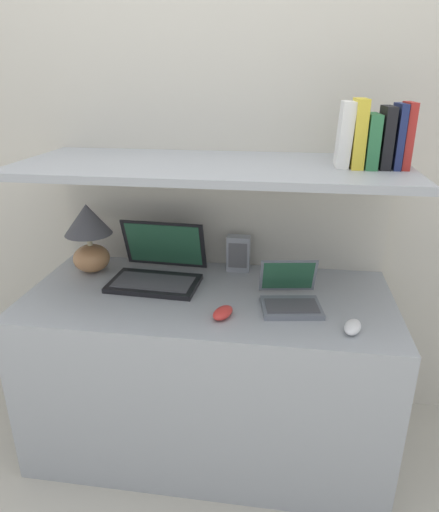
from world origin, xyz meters
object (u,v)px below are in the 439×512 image
at_px(computer_mouse, 223,313).
at_px(book_yellow, 358,133).
at_px(laptop_large, 158,269).
at_px(book_red, 406,136).
at_px(laptop_small, 290,297).
at_px(book_black, 385,137).
at_px(book_green, 371,141).
at_px(second_mouse, 353,327).
at_px(book_navy, 397,136).
at_px(router_box, 238,253).
at_px(table_lamp, 89,233).
at_px(book_white, 345,134).

height_order(computer_mouse, book_yellow, book_yellow).
relative_size(laptop_large, book_red, 1.72).
bearing_deg(book_yellow, laptop_small, -148.95).
distance_m(book_black, book_green, 0.05).
distance_m(second_mouse, book_yellow, 0.66).
xyz_separation_m(laptop_small, book_navy, (0.33, 0.12, 0.57)).
height_order(computer_mouse, router_box, router_box).
relative_size(second_mouse, router_box, 0.70).
height_order(laptop_small, book_red, book_red).
bearing_deg(book_black, table_lamp, 175.68).
relative_size(laptop_large, book_green, 2.08).
bearing_deg(book_white, book_red, -0.00).
bearing_deg(book_black, book_navy, 0.00).
bearing_deg(book_green, computer_mouse, -153.11).
xyz_separation_m(computer_mouse, book_green, (0.48, 0.24, 0.58)).
height_order(laptop_small, computer_mouse, laptop_small).
relative_size(laptop_small, book_yellow, 1.09).
distance_m(laptop_large, laptop_small, 0.57).
relative_size(router_box, book_white, 0.72).
bearing_deg(book_black, laptop_small, -157.63).
relative_size(computer_mouse, second_mouse, 1.05).
height_order(laptop_small, book_black, book_black).
relative_size(laptop_small, second_mouse, 2.23).
relative_size(laptop_large, second_mouse, 3.35).
bearing_deg(table_lamp, router_box, 8.88).
distance_m(table_lamp, book_yellow, 1.15).
relative_size(router_box, book_yellow, 0.70).
xyz_separation_m(book_navy, book_white, (-0.17, -0.00, 0.00)).
bearing_deg(router_box, book_red, -17.68).
distance_m(table_lamp, computer_mouse, 0.73).
distance_m(book_navy, book_black, 0.04).
xyz_separation_m(computer_mouse, book_navy, (0.56, 0.24, 0.59)).
height_order(laptop_large, book_red, book_red).
distance_m(table_lamp, laptop_large, 0.34).
bearing_deg(laptop_large, computer_mouse, -40.86).
relative_size(table_lamp, book_green, 1.69).
distance_m(book_red, book_green, 0.11).
relative_size(computer_mouse, book_green, 0.65).
bearing_deg(router_box, table_lamp, -171.12).
bearing_deg(table_lamp, laptop_small, -13.44).
xyz_separation_m(table_lamp, book_green, (1.11, -0.09, 0.42)).
bearing_deg(book_navy, laptop_small, -160.02).
bearing_deg(laptop_large, book_green, -1.99).
distance_m(laptop_small, router_box, 0.38).
distance_m(table_lamp, router_box, 0.65).
distance_m(table_lamp, laptop_small, 0.90).
height_order(computer_mouse, book_navy, book_navy).
bearing_deg(book_navy, book_yellow, -180.00).
height_order(second_mouse, book_red, book_red).
bearing_deg(laptop_large, book_red, -1.74).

